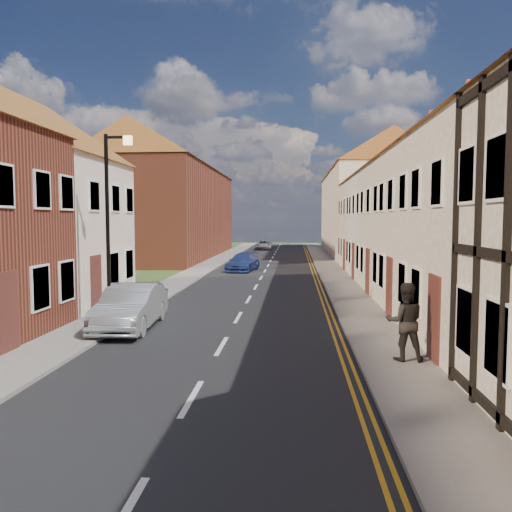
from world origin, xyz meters
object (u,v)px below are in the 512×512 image
object	(u,v)px
car_far	(243,262)
lamppost	(110,217)
pedestrian_right	(405,322)
car_mid	(131,307)
car_distant	(264,245)

from	to	relation	value
car_far	lamppost	bearing A→B (deg)	-88.18
lamppost	pedestrian_right	bearing A→B (deg)	-21.81
car_mid	pedestrian_right	world-z (taller)	pedestrian_right
car_far	car_distant	world-z (taller)	car_far
car_mid	lamppost	bearing A→B (deg)	178.01
lamppost	pedestrian_right	world-z (taller)	lamppost
lamppost	car_mid	xyz separation A→B (m)	(0.61, 0.01, -2.83)
car_far	pedestrian_right	bearing A→B (deg)	-64.91
car_far	pedestrian_right	distance (m)	22.22
car_far	pedestrian_right	size ratio (longest dim) A/B	2.18
lamppost	car_mid	world-z (taller)	lamppost
car_mid	car_far	distance (m)	18.06
lamppost	pedestrian_right	size ratio (longest dim) A/B	3.22
car_far	car_mid	bearing A→B (deg)	-86.26
lamppost	car_far	xyz separation A→B (m)	(2.31, 17.99, -2.95)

